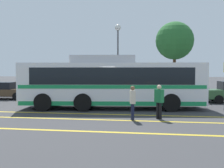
# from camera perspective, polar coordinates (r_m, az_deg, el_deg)

# --- Properties ---
(ground_plane) EXTENTS (220.00, 220.00, 0.00)m
(ground_plane) POSITION_cam_1_polar(r_m,az_deg,el_deg) (15.87, -3.33, -5.30)
(ground_plane) COLOR #38383A
(lane_strip_0) EXTENTS (30.62, 0.20, 0.01)m
(lane_strip_0) POSITION_cam_1_polar(r_m,az_deg,el_deg) (13.62, -1.39, -6.60)
(lane_strip_0) COLOR gold
(lane_strip_0) RESTS_ON ground_plane
(lane_strip_1) EXTENTS (30.62, 0.20, 0.01)m
(lane_strip_1) POSITION_cam_1_polar(r_m,az_deg,el_deg) (12.09, -2.69, -7.78)
(lane_strip_1) COLOR gold
(lane_strip_1) RESTS_ON ground_plane
(lane_strip_2) EXTENTS (30.62, 0.20, 0.01)m
(lane_strip_2) POSITION_cam_1_polar(r_m,az_deg,el_deg) (9.81, -5.45, -10.23)
(lane_strip_2) COLOR gold
(lane_strip_2) RESTS_ON ground_plane
(curb_strip) EXTENTS (38.62, 0.36, 0.15)m
(curb_strip) POSITION_cam_1_polar(r_m,az_deg,el_deg) (21.53, 2.32, -3.02)
(curb_strip) COLOR #99999E
(curb_strip) RESTS_ON ground_plane
(transit_bus) EXTENTS (11.12, 3.75, 3.14)m
(transit_bus) POSITION_cam_1_polar(r_m,az_deg,el_deg) (15.63, -0.07, 0.34)
(transit_bus) COLOR white
(transit_bus) RESTS_ON ground_plane
(parked_car_0) EXTENTS (4.79, 2.04, 1.37)m
(parked_car_0) POSITION_cam_1_polar(r_m,az_deg,el_deg) (23.06, -22.42, -1.29)
(parked_car_0) COLOR #4C3823
(parked_car_0) RESTS_ON ground_plane
(parked_car_1) EXTENTS (4.75, 2.17, 1.47)m
(parked_car_1) POSITION_cam_1_polar(r_m,az_deg,el_deg) (20.44, -8.77, -1.46)
(parked_car_1) COLOR black
(parked_car_1) RESTS_ON ground_plane
(parked_car_2) EXTENTS (4.19, 1.98, 1.49)m
(parked_car_2) POSITION_cam_1_polar(r_m,az_deg,el_deg) (19.57, 8.24, -1.66)
(parked_car_2) COLOR silver
(parked_car_2) RESTS_ON ground_plane
(pedestrian_1) EXTENTS (0.45, 0.46, 1.59)m
(pedestrian_1) POSITION_cam_1_polar(r_m,az_deg,el_deg) (12.37, 10.21, -3.39)
(pedestrian_1) COLOR black
(pedestrian_1) RESTS_ON ground_plane
(pedestrian_2) EXTENTS (0.29, 0.45, 1.56)m
(pedestrian_2) POSITION_cam_1_polar(r_m,az_deg,el_deg) (11.89, 4.51, -3.68)
(pedestrian_2) COLOR #191E38
(pedestrian_2) RESTS_ON ground_plane
(street_lamp) EXTENTS (0.55, 0.55, 6.26)m
(street_lamp) POSITION_cam_1_polar(r_m,az_deg,el_deg) (22.59, 1.29, 9.02)
(street_lamp) COLOR #59595E
(street_lamp) RESTS_ON ground_plane
(tree_0) EXTENTS (3.48, 3.48, 6.82)m
(tree_0) POSITION_cam_1_polar(r_m,az_deg,el_deg) (25.09, 13.48, 9.11)
(tree_0) COLOR #513823
(tree_0) RESTS_ON ground_plane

